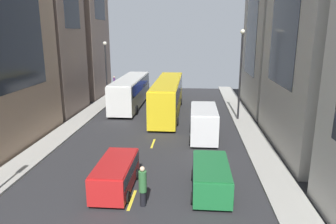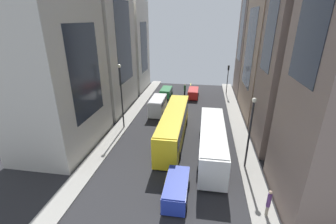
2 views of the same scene
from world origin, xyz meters
TOP-DOWN VIEW (x-y plane):
  - ground_plane at (0.00, 0.00)m, footprint 41.87×41.87m
  - sidewalk_west at (-7.94, 0.00)m, footprint 1.99×44.00m
  - sidewalk_east at (7.94, 0.00)m, footprint 1.99×44.00m
  - lane_stripe_1 at (0.00, -12.60)m, footprint 0.16×2.00m
  - lane_stripe_2 at (0.00, -4.20)m, footprint 0.16×2.00m
  - lane_stripe_3 at (0.00, 4.20)m, footprint 0.16×2.00m
  - lane_stripe_4 at (0.00, 12.60)m, footprint 0.16×2.00m
  - lane_stripe_5 at (0.00, 21.00)m, footprint 0.16×2.00m
  - building_east_2 at (12.72, 8.24)m, footprint 7.24×11.07m
  - city_bus_white at (-4.17, 8.15)m, footprint 2.80×12.10m
  - streetcar_yellow at (0.37, 5.09)m, footprint 2.70×13.63m
  - delivery_van_white at (3.92, -2.72)m, footprint 2.25×5.03m
  - car_green_0 at (4.06, -11.40)m, footprint 2.08×4.19m
  - car_red_1 at (-1.08, -11.55)m, footprint 1.99×4.27m
  - car_blue_2 at (-1.22, 15.07)m, footprint 2.01×4.42m
  - pedestrian_waiting_curb at (0.65, -13.08)m, footprint 0.40×0.40m
  - pedestrian_walking_far at (-8.13, 16.04)m, footprint 0.30×0.30m
  - streetlamp_near at (7.45, 3.09)m, footprint 0.44×0.44m
  - streetlamp_far at (-7.45, 9.85)m, footprint 0.44×0.44m

SIDE VIEW (x-z plane):
  - ground_plane at x=0.00m, z-range 0.00..0.00m
  - lane_stripe_1 at x=0.00m, z-range 0.00..0.01m
  - lane_stripe_2 at x=0.00m, z-range 0.00..0.01m
  - lane_stripe_3 at x=0.00m, z-range 0.00..0.01m
  - lane_stripe_4 at x=0.00m, z-range 0.00..0.01m
  - lane_stripe_5 at x=0.00m, z-range 0.00..0.01m
  - sidewalk_west at x=-7.94m, z-range 0.00..0.15m
  - sidewalk_east at x=7.94m, z-range 0.00..0.15m
  - car_green_0 at x=4.06m, z-range 0.14..1.74m
  - car_red_1 at x=-1.08m, z-range 0.15..1.79m
  - car_blue_2 at x=-1.22m, z-range 0.15..1.83m
  - pedestrian_waiting_curb at x=0.65m, z-range 0.05..2.15m
  - pedestrian_walking_far at x=-8.13m, z-range 0.26..2.55m
  - delivery_van_white at x=3.92m, z-range 0.22..2.80m
  - city_bus_white at x=-4.17m, z-range 0.33..3.69m
  - streetcar_yellow at x=0.37m, z-range 0.33..3.92m
  - streetlamp_far at x=-7.45m, z-range 0.95..8.16m
  - streetlamp_near at x=7.45m, z-range 0.99..9.50m
  - building_east_2 at x=12.72m, z-range 0.00..17.40m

